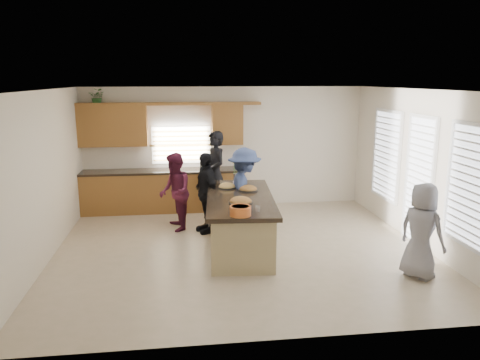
{
  "coord_description": "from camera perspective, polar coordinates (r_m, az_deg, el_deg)",
  "views": [
    {
      "loc": [
        -1.02,
        -7.83,
        2.98
      ],
      "look_at": [
        0.05,
        0.51,
        1.15
      ],
      "focal_mm": 35.0,
      "sensor_mm": 36.0,
      "label": 1
    }
  ],
  "objects": [
    {
      "name": "platter_mid",
      "position": [
        8.64,
        0.98,
        -1.13
      ],
      "size": [
        0.37,
        0.37,
        0.15
      ],
      "color": "black",
      "rests_on": "island"
    },
    {
      "name": "clear_cup",
      "position": [
        7.31,
        2.17,
        -3.52
      ],
      "size": [
        0.08,
        0.08,
        0.09
      ],
      "primitive_type": "cylinder",
      "color": "white",
      "rests_on": "island"
    },
    {
      "name": "flower_vase",
      "position": [
        9.4,
        -0.5,
        1.21
      ],
      "size": [
        0.14,
        0.14,
        0.43
      ],
      "color": "silver",
      "rests_on": "island"
    },
    {
      "name": "plate_stack",
      "position": [
        9.22,
        -0.12,
        -0.31
      ],
      "size": [
        0.24,
        0.24,
        0.04
      ],
      "primitive_type": "cylinder",
      "color": "#A98ACA",
      "rests_on": "island"
    },
    {
      "name": "potted_plant",
      "position": [
        10.81,
        -17.0,
        9.65
      ],
      "size": [
        0.38,
        0.34,
        0.37
      ],
      "primitive_type": "imported",
      "rotation": [
        0.0,
        0.0,
        -0.17
      ],
      "color": "#2F6729",
      "rests_on": "back_cabinetry"
    },
    {
      "name": "woman_left_mid",
      "position": [
        9.36,
        -7.93,
        -1.46
      ],
      "size": [
        0.7,
        0.84,
        1.56
      ],
      "primitive_type": "imported",
      "rotation": [
        0.0,
        0.0,
        -1.41
      ],
      "color": "#5D1B34",
      "rests_on": "ground"
    },
    {
      "name": "woman_right_front",
      "position": [
        7.58,
        21.27,
        -5.8
      ],
      "size": [
        0.77,
        0.86,
        1.48
      ],
      "primitive_type": "imported",
      "rotation": [
        0.0,
        0.0,
        2.1
      ],
      "color": "gray",
      "rests_on": "ground"
    },
    {
      "name": "woman_right_back",
      "position": [
        8.96,
        0.56,
        -1.46
      ],
      "size": [
        0.67,
        1.12,
        1.71
      ],
      "primitive_type": "imported",
      "rotation": [
        0.0,
        0.0,
        1.54
      ],
      "color": "navy",
      "rests_on": "ground"
    },
    {
      "name": "woman_left_front",
      "position": [
        9.17,
        -4.15,
        -1.55
      ],
      "size": [
        0.67,
        1.01,
        1.59
      ],
      "primitive_type": "imported",
      "rotation": [
        0.0,
        0.0,
        -1.24
      ],
      "color": "black",
      "rests_on": "ground"
    },
    {
      "name": "right_wall_glazing",
      "position": [
        8.94,
        21.16,
        0.88
      ],
      "size": [
        0.06,
        4.0,
        2.25
      ],
      "color": "white",
      "rests_on": "ground"
    },
    {
      "name": "platter_back",
      "position": [
        8.85,
        -1.59,
        -0.81
      ],
      "size": [
        0.35,
        0.35,
        0.14
      ],
      "color": "black",
      "rests_on": "island"
    },
    {
      "name": "woman_left_back",
      "position": [
        10.26,
        -3.06,
        0.77
      ],
      "size": [
        0.64,
        0.79,
        1.87
      ],
      "primitive_type": "imported",
      "rotation": [
        0.0,
        0.0,
        -1.24
      ],
      "color": "black",
      "rests_on": "ground"
    },
    {
      "name": "salad_bowl",
      "position": [
        7.07,
        0.04,
        -3.72
      ],
      "size": [
        0.33,
        0.33,
        0.15
      ],
      "color": "orange",
      "rests_on": "island"
    },
    {
      "name": "floor",
      "position": [
        8.44,
        0.11,
        -8.4
      ],
      "size": [
        6.5,
        6.5,
        0.0
      ],
      "primitive_type": "plane",
      "color": "#CBB297",
      "rests_on": "ground"
    },
    {
      "name": "platter_front",
      "position": [
        7.78,
        0.09,
        -2.65
      ],
      "size": [
        0.41,
        0.41,
        0.17
      ],
      "color": "black",
      "rests_on": "island"
    },
    {
      "name": "room_shell",
      "position": [
        7.97,
        0.12,
        4.49
      ],
      "size": [
        6.52,
        6.02,
        2.81
      ],
      "color": "silver",
      "rests_on": "ground"
    },
    {
      "name": "island",
      "position": [
        8.37,
        -0.01,
        -5.31
      ],
      "size": [
        1.36,
        2.78,
        0.95
      ],
      "rotation": [
        0.0,
        0.0,
        -0.08
      ],
      "color": "tan",
      "rests_on": "ground"
    },
    {
      "name": "back_cabinetry",
      "position": [
        10.78,
        -9.55,
        1.04
      ],
      "size": [
        4.08,
        0.66,
        2.46
      ],
      "color": "#955D2B",
      "rests_on": "ground"
    }
  ]
}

